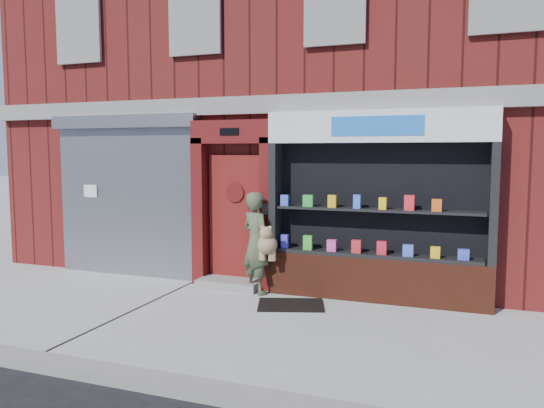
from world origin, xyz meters
The scene contains 8 objects.
ground centered at (0.00, 0.00, 0.00)m, with size 80.00×80.00×0.00m, color #9E9E99.
curb centered at (0.00, -2.15, 0.06)m, with size 60.00×0.30×0.12m, color gray.
building centered at (0.00, 5.99, 4.00)m, with size 12.00×8.16×8.00m.
shutter_bay centered at (-3.00, 1.93, 1.72)m, with size 3.10×0.30×3.04m.
red_door_bay centered at (-0.75, 1.86, 1.46)m, with size 1.52×0.58×2.90m.
pharmacy_bay centered at (1.75, 1.81, 1.37)m, with size 3.50×0.41×3.00m.
woman centered at (-0.17, 1.53, 0.86)m, with size 0.79×0.67×1.70m.
doormat centered at (0.58, 1.04, 0.01)m, with size 1.00×0.70×0.02m, color black.
Camera 1 is at (3.07, -6.52, 2.36)m, focal length 35.00 mm.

